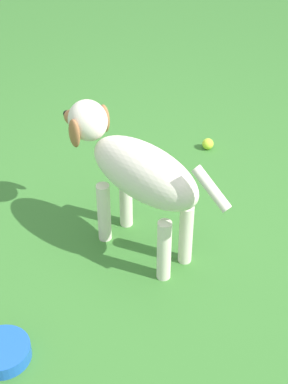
% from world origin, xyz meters
% --- Properties ---
extents(ground, '(14.00, 14.00, 0.00)m').
position_xyz_m(ground, '(0.00, 0.00, 0.00)').
color(ground, '#38722D').
extents(dog, '(0.95, 0.35, 0.65)m').
position_xyz_m(dog, '(0.05, 0.16, 0.43)').
color(dog, silver).
rests_on(dog, ground).
extents(tennis_ball_2, '(0.07, 0.07, 0.07)m').
position_xyz_m(tennis_ball_2, '(0.49, -0.65, 0.03)').
color(tennis_ball_2, '#BFE135').
rests_on(tennis_ball_2, ground).
extents(water_bowl, '(0.22, 0.22, 0.06)m').
position_xyz_m(water_bowl, '(-0.20, 0.95, 0.03)').
color(water_bowl, blue).
rests_on(water_bowl, ground).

